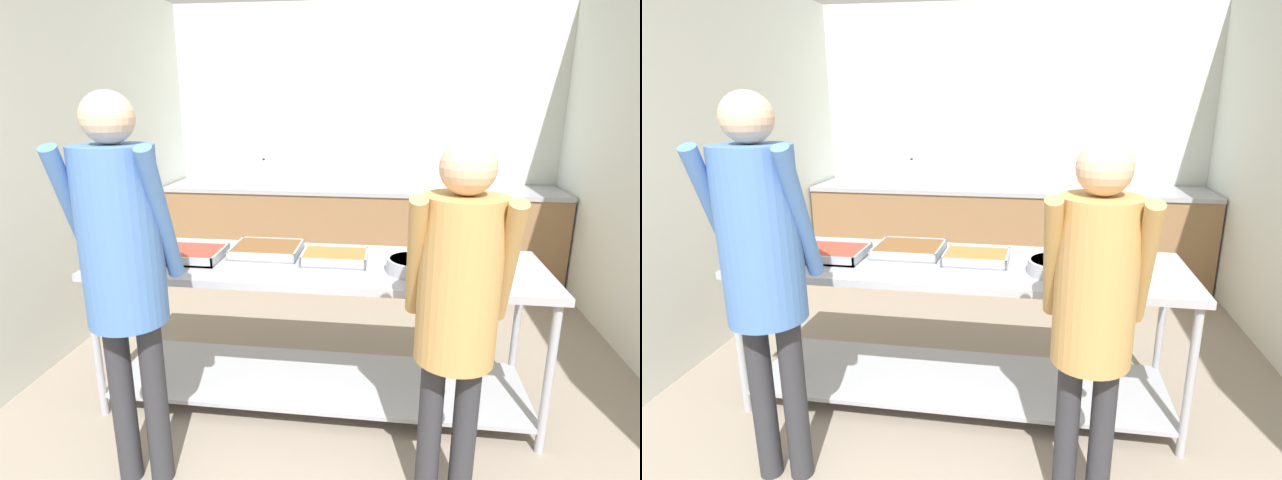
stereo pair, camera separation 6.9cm
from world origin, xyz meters
The scene contains 12 objects.
wall_rear centered at (0.00, 4.24, 1.32)m, with size 3.98×0.06×2.65m.
wall_left centered at (-1.96, 2.12, 1.32)m, with size 0.06×4.36×2.65m.
back_counter centered at (0.00, 3.87, 0.45)m, with size 3.82×0.65×0.91m.
serving_counter centered at (-0.11, 1.63, 0.59)m, with size 2.48×0.75×0.87m.
serving_tray_vegetables centered at (-0.87, 1.60, 0.89)m, with size 0.45×0.31×0.05m.
serving_tray_roast centered at (-0.42, 1.74, 0.89)m, with size 0.39×0.33×0.05m.
serving_tray_greens centered at (-0.01, 1.65, 0.89)m, with size 0.36×0.26×0.05m.
sauce_pan centered at (0.42, 1.53, 0.91)m, with size 0.42×0.28×0.07m.
plate_stack centered at (0.77, 1.83, 0.88)m, with size 0.22×0.22×0.04m.
guest_serving_left centered at (-0.82, 0.87, 1.11)m, with size 0.46×0.38×1.78m.
guest_serving_right centered at (0.56, 0.89, 1.00)m, with size 0.43×0.33×1.61m.
water_bottle centered at (-0.98, 3.93, 1.02)m, with size 0.06×0.06×0.26m.
Camera 2 is at (0.34, -0.97, 1.75)m, focal length 28.00 mm.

